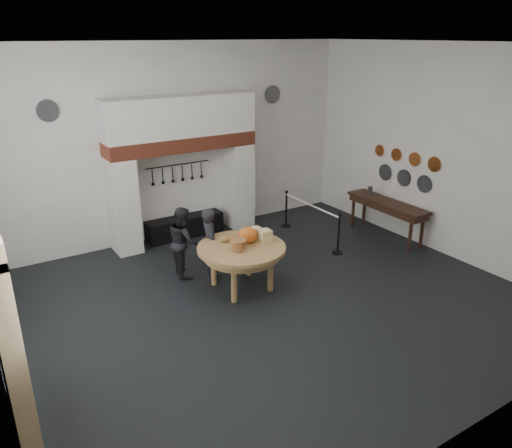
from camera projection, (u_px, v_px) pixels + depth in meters
floor at (270, 300)px, 9.26m from camera, size 9.00×8.00×0.02m
ceiling at (273, 43)px, 7.65m from camera, size 9.00×8.00×0.02m
wall_back at (175, 143)px, 11.61m from camera, size 9.00×0.02×4.50m
wall_front at (481, 274)px, 5.30m from camera, size 9.00×0.02×4.50m
wall_right at (445, 152)px, 10.70m from camera, size 0.02×8.00×4.50m
chimney_pier_left at (123, 206)px, 11.02m from camera, size 0.55×0.70×2.15m
chimney_pier_right at (238, 185)px, 12.49m from camera, size 0.55×0.70×2.15m
hearth_brick_band at (182, 143)px, 11.32m from camera, size 3.50×0.72×0.32m
chimney_hood at (180, 116)px, 11.10m from camera, size 3.50×0.70×0.90m
iron_range at (185, 227)px, 12.11m from camera, size 1.90×0.45×0.50m
utensil_rail at (178, 165)px, 11.73m from camera, size 1.60×0.02×0.02m
door_jamb_near at (16, 371)px, 5.27m from camera, size 0.22×0.30×2.60m
work_table at (241, 248)px, 9.44m from camera, size 2.16×2.16×0.07m
pumpkin at (248, 235)px, 9.55m from camera, size 0.36×0.36×0.31m
cheese_block_big at (265, 236)px, 9.59m from camera, size 0.22×0.22×0.24m
cheese_block_small at (256, 232)px, 9.83m from camera, size 0.18×0.18×0.20m
wicker_basket at (239, 245)px, 9.19m from camera, size 0.41×0.41×0.22m
bread_loaf at (228, 238)px, 9.63m from camera, size 0.31×0.18×0.13m
visitor_near at (210, 243)px, 9.91m from camera, size 0.44×0.59×1.47m
visitor_far at (183, 241)px, 10.03m from camera, size 0.66×0.79×1.44m
side_table at (387, 203)px, 11.87m from camera, size 0.55×2.20×0.06m
pewter_jug at (370, 191)px, 12.29m from camera, size 0.12×0.12×0.22m
copper_pan_a at (434, 164)px, 10.95m from camera, size 0.03×0.34×0.34m
copper_pan_b at (415, 159)px, 11.38m from camera, size 0.03×0.32×0.32m
copper_pan_c at (396, 155)px, 11.81m from camera, size 0.03×0.30×0.30m
copper_pan_d at (379, 150)px, 12.25m from camera, size 0.03×0.28×0.28m
pewter_plate_left at (424, 184)px, 11.28m from camera, size 0.03×0.40×0.40m
pewter_plate_mid at (404, 178)px, 11.76m from camera, size 0.03×0.40×0.40m
pewter_plate_right at (385, 172)px, 12.23m from camera, size 0.03×0.40×0.40m
pewter_plate_back_left at (48, 111)px, 9.90m from camera, size 0.44×0.03×0.44m
pewter_plate_back_right at (273, 94)px, 12.59m from camera, size 0.44×0.03×0.44m
barrier_post_near at (339, 235)px, 11.09m from camera, size 0.05×0.05×0.90m
barrier_post_far at (286, 210)px, 12.67m from camera, size 0.05×0.05×0.90m
barrier_rope at (311, 205)px, 11.74m from camera, size 0.04×2.00×0.04m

